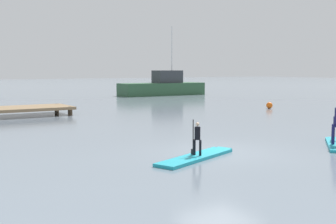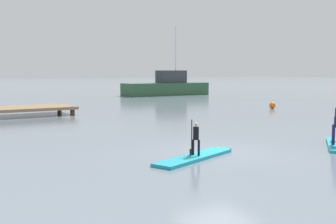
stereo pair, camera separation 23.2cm
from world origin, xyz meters
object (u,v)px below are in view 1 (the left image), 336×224
Objects in this scene: paddleboard_near at (197,157)px; paddler_child_solo at (197,137)px; mooring_buoy_near at (269,105)px; motor_boat_small_navy at (163,87)px; paddler_child_front at (336,125)px.

paddler_child_solo reaches higher than paddleboard_near.
mooring_buoy_near reaches higher than paddleboard_near.
motor_boat_small_navy is at bearing 59.74° from paddleboard_near.
paddler_child_front is 15.04m from mooring_buoy_near.
paddleboard_near is at bearing -142.38° from mooring_buoy_near.
mooring_buoy_near is (-2.35, -18.37, -0.70)m from motor_boat_small_navy.
mooring_buoy_near is (15.20, 11.71, -0.46)m from paddler_child_solo.
paddler_child_solo is at bearing -142.40° from mooring_buoy_near.
mooring_buoy_near is (15.21, 11.72, 0.18)m from paddleboard_near.
paddleboard_near is at bearing -112.93° from paddler_child_solo.
paddler_child_solo reaches higher than mooring_buoy_near.
paddler_child_solo is at bearing 175.99° from paddler_child_front.
mooring_buoy_near is at bearing 37.62° from paddleboard_near.
paddler_child_solo is 19.19m from mooring_buoy_near.
motor_boat_small_navy is at bearing 59.74° from paddler_child_solo.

